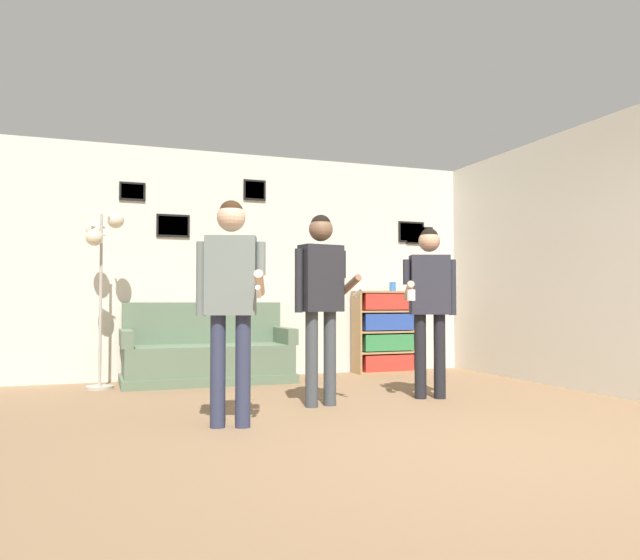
% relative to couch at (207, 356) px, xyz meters
% --- Properties ---
extents(ground_plane, '(20.00, 20.00, 0.00)m').
position_rel_couch_xyz_m(ground_plane, '(1.02, -3.88, -0.29)').
color(ground_plane, '#846647').
extents(wall_back, '(7.22, 0.08, 2.70)m').
position_rel_couch_xyz_m(wall_back, '(1.02, 0.42, 1.06)').
color(wall_back, silver).
rests_on(wall_back, ground_plane).
extents(wall_right, '(0.06, 6.66, 2.70)m').
position_rel_couch_xyz_m(wall_right, '(3.46, -1.74, 1.06)').
color(wall_right, silver).
rests_on(wall_right, ground_plane).
extents(couch, '(1.88, 0.80, 0.89)m').
position_rel_couch_xyz_m(couch, '(0.00, 0.00, 0.00)').
color(couch, '#5B7056').
rests_on(couch, ground_plane).
extents(bookshelf, '(0.83, 0.30, 1.04)m').
position_rel_couch_xyz_m(bookshelf, '(2.30, 0.20, 0.22)').
color(bookshelf, '#A87F51').
rests_on(bookshelf, ground_plane).
extents(floor_lamp, '(0.38, 0.41, 1.84)m').
position_rel_couch_xyz_m(floor_lamp, '(-1.14, -0.15, 1.11)').
color(floor_lamp, '#ADA89E').
rests_on(floor_lamp, ground_plane).
extents(person_player_foreground_left, '(0.48, 0.54, 1.64)m').
position_rel_couch_xyz_m(person_player_foreground_left, '(-0.27, -2.57, 0.71)').
color(person_player_foreground_left, '#2D334C').
rests_on(person_player_foreground_left, ground_plane).
extents(person_player_foreground_center, '(0.54, 0.43, 1.66)m').
position_rel_couch_xyz_m(person_player_foreground_center, '(0.65, -1.94, 0.72)').
color(person_player_foreground_center, '#3D4247').
rests_on(person_player_foreground_center, ground_plane).
extents(person_watcher_holding_cup, '(0.56, 0.37, 1.59)m').
position_rel_couch_xyz_m(person_watcher_holding_cup, '(1.75, -1.88, 0.68)').
color(person_watcher_holding_cup, black).
rests_on(person_watcher_holding_cup, ground_plane).
extents(drinking_cup, '(0.08, 0.08, 0.12)m').
position_rel_couch_xyz_m(drinking_cup, '(2.41, 0.20, 0.80)').
color(drinking_cup, blue).
rests_on(drinking_cup, bookshelf).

